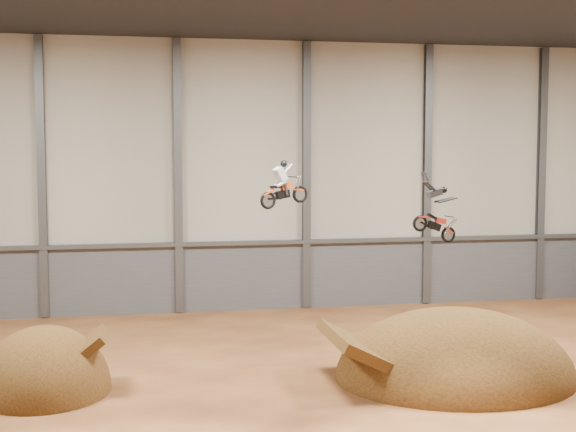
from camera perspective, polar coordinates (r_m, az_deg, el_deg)
The scene contains 13 objects.
floor at distance 28.08m, azimuth 1.00°, elevation -12.65°, with size 40.00×40.00×0.00m, color #552D16.
back_wall at distance 41.61m, azimuth -3.24°, elevation 2.84°, with size 40.00×0.10×14.00m, color #ADA799.
lower_band_back at distance 42.02m, azimuth -3.19°, elevation -4.34°, with size 39.80×0.18×3.50m, color #4C4E53.
steel_rail at distance 41.62m, azimuth -3.18°, elevation -1.93°, with size 39.80×0.35×0.20m, color #47494F.
steel_column_1 at distance 41.28m, azimuth -17.11°, elevation 2.62°, with size 0.40×0.36×13.90m, color #47494F.
steel_column_2 at distance 41.10m, azimuth -7.82°, elevation 2.77°, with size 0.40×0.36×13.90m, color #47494F.
steel_column_3 at distance 41.98m, azimuth 1.31°, elevation 2.86°, with size 0.40×0.36×13.90m, color #47494F.
steel_column_4 at distance 43.88m, azimuth 9.86°, elevation 2.87°, with size 0.40×0.36×13.90m, color #47494F.
steel_column_5 at distance 46.65m, azimuth 17.55°, elevation 2.83°, with size 0.40×0.36×13.90m, color #47494F.
takeoff_ramp at distance 29.75m, azimuth -16.92°, elevation -11.85°, with size 4.58×5.28×4.58m, color #37210D.
landing_ramp at distance 30.74m, azimuth 11.76°, elevation -11.20°, with size 8.87×7.85×5.12m, color #37210D.
fmx_rider_a at distance 31.50m, azimuth -0.20°, elevation 2.50°, with size 2.15×0.82×1.94m, color #DF4818, non-canonical shape.
fmx_rider_b at distance 31.28m, azimuth 10.21°, elevation 0.58°, with size 2.59×0.74×2.22m, color red, non-canonical shape.
Camera 1 is at (-5.52, -26.22, 8.42)m, focal length 50.00 mm.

